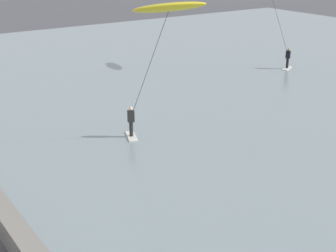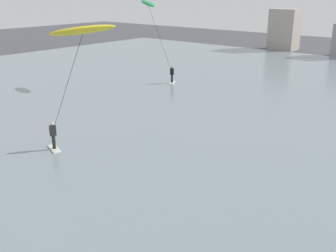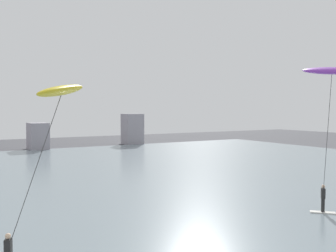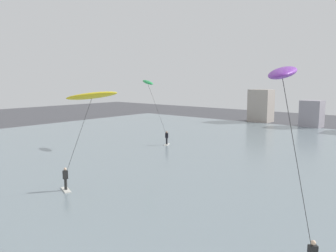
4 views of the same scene
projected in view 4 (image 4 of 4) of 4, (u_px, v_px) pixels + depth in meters
The scene contains 4 objects.
water_bay at pixel (273, 160), 33.82m from camera, with size 84.00×52.00×0.10m, color gray.
kitesurfer_yellow at pixel (89, 104), 22.88m from camera, with size 4.42×3.26×7.22m.
kitesurfer_purple at pixel (286, 93), 12.29m from camera, with size 2.73×3.48×8.46m.
kitesurfer_green at pixel (150, 90), 40.53m from camera, with size 3.60×3.09×7.89m.
Camera 4 is at (13.49, -1.80, 7.91)m, focal length 36.76 mm.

